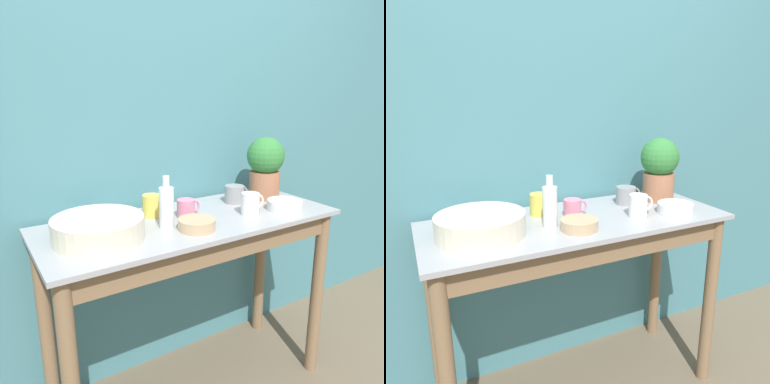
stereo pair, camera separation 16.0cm
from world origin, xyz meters
The scene contains 11 objects.
wall_back centered at (0.00, 0.58, 1.20)m, with size 6.00×0.05×2.40m.
counter_table centered at (0.00, 0.24, 0.68)m, with size 1.32×0.52×0.89m.
potted_plant centered at (0.50, 0.35, 1.06)m, with size 0.19×0.19×0.32m.
bowl_wash_large centered at (-0.42, 0.25, 0.93)m, with size 0.34×0.34×0.09m.
bottle_tall centered at (-0.15, 0.22, 0.98)m, with size 0.06×0.06×0.21m.
mug_pink centered at (-0.01, 0.29, 0.93)m, with size 0.11×0.08×0.08m.
mug_white centered at (0.25, 0.17, 0.94)m, with size 0.12×0.08×0.10m.
mug_yellow centered at (-0.13, 0.38, 0.94)m, with size 0.12×0.08×0.10m.
mug_grey centered at (0.31, 0.36, 0.93)m, with size 0.13×0.10×0.09m.
bowl_small_tan centered at (-0.05, 0.14, 0.91)m, with size 0.15×0.15×0.04m.
bowl_small_enamel_white centered at (0.43, 0.14, 0.91)m, with size 0.16×0.16×0.05m.
Camera 2 is at (-0.68, -1.13, 1.42)m, focal length 35.00 mm.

